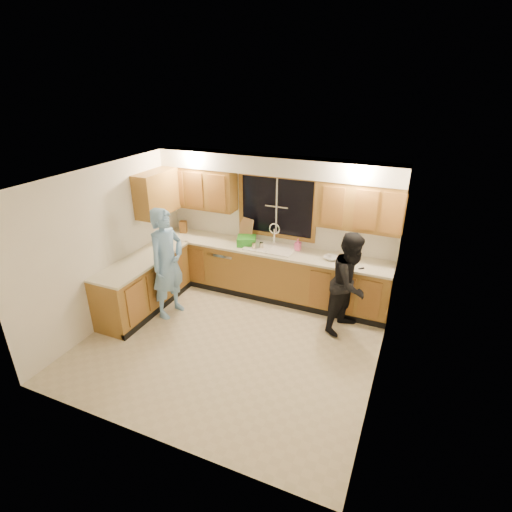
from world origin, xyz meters
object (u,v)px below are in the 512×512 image
(stove, at_px, (122,300))
(man, at_px, (167,263))
(knife_block, at_px, (183,227))
(bowl, at_px, (331,258))
(soap_bottle, at_px, (298,244))
(dishwasher, at_px, (227,266))
(woman, at_px, (351,283))
(sink, at_px, (270,251))
(dish_crate, at_px, (246,241))

(stove, xyz_separation_m, man, (0.50, 0.59, 0.47))
(knife_block, distance_m, bowl, 2.90)
(knife_block, height_order, bowl, knife_block)
(knife_block, distance_m, soap_bottle, 2.28)
(dishwasher, height_order, man, man)
(woman, relative_size, bowl, 7.05)
(soap_bottle, bearing_deg, sink, -165.95)
(knife_block, relative_size, bowl, 1.00)
(man, bearing_deg, sink, -37.16)
(sink, distance_m, knife_block, 1.82)
(woman, height_order, soap_bottle, woman)
(man, relative_size, knife_block, 8.07)
(dishwasher, bearing_deg, dish_crate, 0.14)
(stove, xyz_separation_m, woman, (3.32, 1.31, 0.36))
(soap_bottle, xyz_separation_m, bowl, (0.62, -0.15, -0.08))
(dishwasher, bearing_deg, woman, -12.01)
(man, bearing_deg, dishwasher, -10.85)
(soap_bottle, bearing_deg, woman, -31.10)
(stove, distance_m, soap_bottle, 3.04)
(sink, bearing_deg, knife_block, 178.06)
(bowl, bearing_deg, sink, 178.05)
(man, bearing_deg, soap_bottle, -43.27)
(dishwasher, xyz_separation_m, woman, (2.37, -0.50, 0.40))
(soap_bottle, bearing_deg, man, -142.54)
(sink, bearing_deg, bowl, -1.95)
(dishwasher, height_order, bowl, bowl)
(knife_block, height_order, soap_bottle, knife_block)
(woman, xyz_separation_m, dish_crate, (-1.97, 0.50, 0.19))
(dishwasher, relative_size, man, 0.44)
(dishwasher, bearing_deg, man, -110.13)
(man, xyz_separation_m, woman, (2.81, 0.72, -0.12))
(man, relative_size, woman, 1.14)
(bowl, bearing_deg, dishwasher, 179.34)
(knife_block, relative_size, soap_bottle, 1.09)
(man, height_order, soap_bottle, man)
(dishwasher, bearing_deg, bowl, -0.66)
(sink, distance_m, dishwasher, 0.96)
(sink, distance_m, woman, 1.60)
(woman, bearing_deg, stove, 133.19)
(stove, height_order, knife_block, knife_block)
(dishwasher, xyz_separation_m, knife_block, (-0.97, 0.08, 0.62))
(soap_bottle, distance_m, bowl, 0.64)
(knife_block, xyz_separation_m, soap_bottle, (2.28, 0.05, -0.01))
(man, relative_size, soap_bottle, 8.78)
(stove, relative_size, soap_bottle, 4.28)
(dishwasher, bearing_deg, knife_block, 175.48)
(bowl, bearing_deg, man, -153.34)
(woman, bearing_deg, man, 125.95)
(knife_block, height_order, dish_crate, knife_block)
(stove, bearing_deg, soap_bottle, 40.60)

